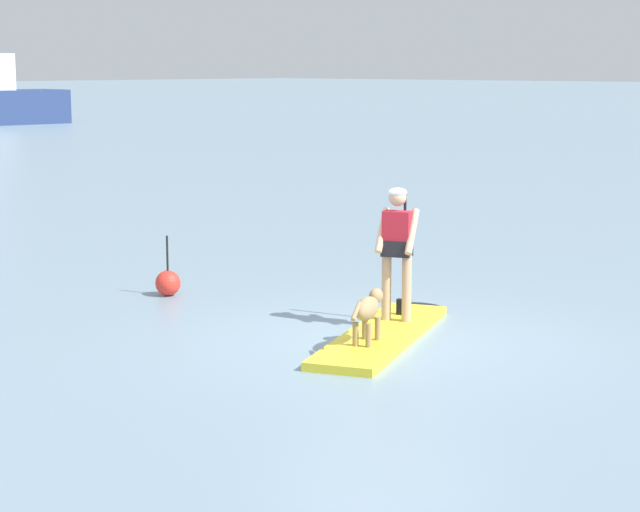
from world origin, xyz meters
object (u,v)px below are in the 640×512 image
Objects in this scene: dog at (368,309)px; person_paddler at (397,244)px; marker_buoy at (168,283)px; paddleboard at (387,331)px.

person_paddler is at bearing 23.00° from dog.
dog is 4.15m from marker_buoy.
paddleboard is 1.10m from person_paddler.
person_paddler reaches higher than paddleboard.
marker_buoy is (-0.64, 3.65, -0.88)m from person_paddler.
paddleboard is at bearing -86.16° from marker_buoy.
dog is (-0.71, -0.30, 0.43)m from paddleboard.
paddleboard is at bearing -157.00° from person_paddler.
paddleboard is 0.88m from dog.
dog reaches higher than paddleboard.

